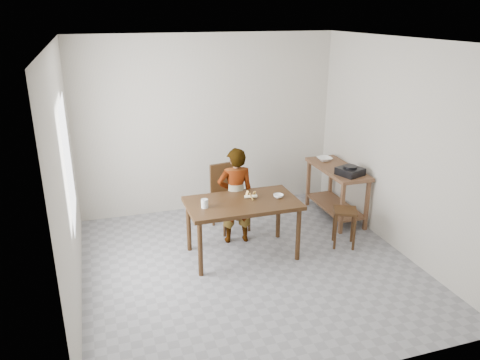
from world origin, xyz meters
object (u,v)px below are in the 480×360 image
object	(u,v)px
child	(236,196)
stool	(344,228)
dining_chair	(231,198)
prep_counter	(336,192)
dining_table	(242,228)

from	to	relation	value
child	stool	size ratio (longest dim) A/B	2.54
child	dining_chair	size ratio (longest dim) A/B	1.41
prep_counter	dining_table	bearing A→B (deg)	-157.85
child	stool	bearing A→B (deg)	162.16
child	dining_table	bearing A→B (deg)	90.35
prep_counter	child	bearing A→B (deg)	-169.95
dining_table	child	size ratio (longest dim) A/B	1.05
dining_table	dining_chair	size ratio (longest dim) A/B	1.49
stool	dining_table	bearing A→B (deg)	172.95
prep_counter	stool	distance (m)	0.95
stool	prep_counter	bearing A→B (deg)	68.48
dining_table	child	distance (m)	0.50
dining_chair	child	bearing A→B (deg)	-106.50
dining_chair	stool	world-z (taller)	dining_chair
dining_chair	prep_counter	bearing A→B (deg)	-12.16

